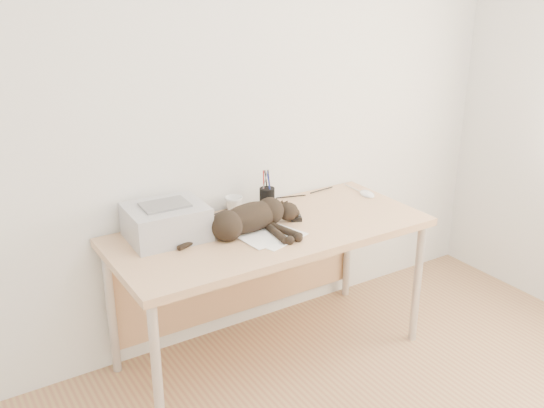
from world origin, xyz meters
TOP-DOWN VIEW (x-y plane):
  - wall_back at (0.00, 1.75)m, footprint 3.50×0.00m
  - desk at (0.00, 1.48)m, footprint 1.60×0.70m
  - printer at (-0.48, 1.56)m, footprint 0.37×0.32m
  - papers at (-0.05, 1.29)m, footprint 0.32×0.26m
  - cat at (-0.12, 1.40)m, footprint 0.69×0.32m
  - mug at (-0.05, 1.67)m, footprint 0.13×0.13m
  - pen_cup at (0.13, 1.64)m, footprint 0.08×0.08m
  - remote_grey at (-0.01, 1.64)m, footprint 0.12×0.19m
  - remote_black at (0.19, 1.47)m, footprint 0.13×0.20m
  - mouse at (0.72, 1.50)m, footprint 0.08×0.12m
  - cable_tangle at (0.00, 1.70)m, footprint 1.36×0.07m

SIDE VIEW (x-z plane):
  - desk at x=0.00m, z-range 0.24..0.98m
  - papers at x=-0.05m, z-range 0.74..0.75m
  - cable_tangle at x=0.00m, z-range 0.74..0.75m
  - remote_grey at x=-0.01m, z-range 0.74..0.76m
  - remote_black at x=0.19m, z-range 0.74..0.76m
  - mouse at x=0.72m, z-range 0.74..0.78m
  - mug at x=-0.05m, z-range 0.74..0.83m
  - pen_cup at x=0.13m, z-range 0.69..0.90m
  - cat at x=-0.12m, z-range 0.73..0.88m
  - printer at x=-0.48m, z-range 0.74..0.91m
  - wall_back at x=0.00m, z-range -0.45..3.05m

